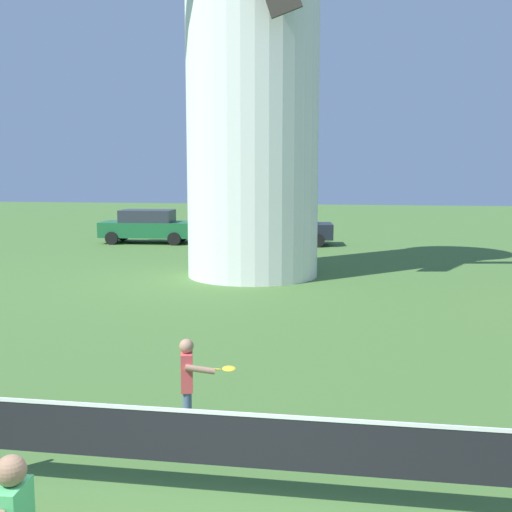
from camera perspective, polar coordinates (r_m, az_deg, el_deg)
windmill at (r=21.09m, az=-0.32°, el=19.30°), size 8.31×4.92×15.81m
tennis_net at (r=6.84m, az=-2.80°, el=-16.02°), size 5.86×0.06×1.10m
player_far at (r=8.56m, az=-6.01°, el=-10.90°), size 0.79×0.41×1.26m
parked_car_green at (r=30.57m, az=-9.65°, el=2.67°), size 4.41×2.08×1.56m
parked_car_black at (r=29.34m, az=2.54°, el=2.56°), size 4.54×2.31×1.56m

